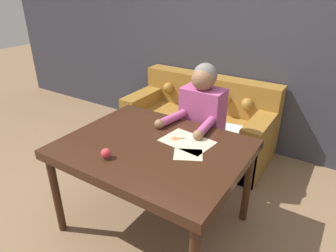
{
  "coord_description": "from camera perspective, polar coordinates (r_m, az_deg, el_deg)",
  "views": [
    {
      "loc": [
        0.98,
        -1.47,
        1.83
      ],
      "look_at": [
        -0.1,
        0.22,
        0.85
      ],
      "focal_mm": 32.0,
      "sensor_mm": 36.0,
      "label": 1
    }
  ],
  "objects": [
    {
      "name": "couch",
      "position": [
        3.52,
        5.99,
        0.21
      ],
      "size": [
        1.65,
        0.8,
        0.84
      ],
      "color": "olive",
      "rests_on": "ground_plane"
    },
    {
      "name": "dining_table",
      "position": [
        2.22,
        -2.87,
        -5.23
      ],
      "size": [
        1.32,
        1.03,
        0.75
      ],
      "color": "#381E11",
      "rests_on": "ground_plane"
    },
    {
      "name": "pattern_paper_main",
      "position": [
        2.23,
        3.67,
        -2.94
      ],
      "size": [
        0.4,
        0.3,
        0.0
      ],
      "color": "beige",
      "rests_on": "dining_table"
    },
    {
      "name": "ground_plane",
      "position": [
        2.54,
        -0.78,
        -20.0
      ],
      "size": [
        16.0,
        16.0,
        0.0
      ],
      "primitive_type": "plane",
      "color": "#846647"
    },
    {
      "name": "pin_cushion",
      "position": [
        2.05,
        -11.72,
        -5.22
      ],
      "size": [
        0.07,
        0.07,
        0.07
      ],
      "color": "#4C3828",
      "rests_on": "dining_table"
    },
    {
      "name": "scissors",
      "position": [
        2.26,
        2.34,
        -2.42
      ],
      "size": [
        0.2,
        0.17,
        0.01
      ],
      "color": "silver",
      "rests_on": "dining_table"
    },
    {
      "name": "pattern_paper_offcut",
      "position": [
        2.07,
        3.86,
        -5.47
      ],
      "size": [
        0.24,
        0.23,
        0.0
      ],
      "color": "beige",
      "rests_on": "dining_table"
    },
    {
      "name": "wall_back",
      "position": [
        3.43,
        16.4,
        16.14
      ],
      "size": [
        8.0,
        0.06,
        2.6
      ],
      "color": "#383842",
      "rests_on": "ground_plane"
    },
    {
      "name": "person",
      "position": [
        2.72,
        6.31,
        -0.75
      ],
      "size": [
        0.43,
        0.59,
        1.22
      ],
      "color": "#33281E",
      "rests_on": "ground_plane"
    }
  ]
}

